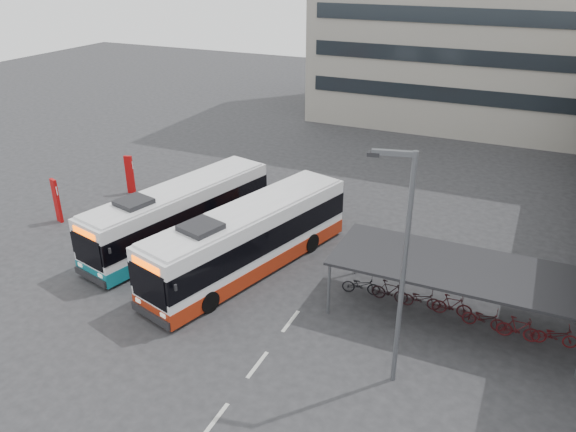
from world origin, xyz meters
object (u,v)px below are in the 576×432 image
at_px(pedestrian, 150,256).
at_px(bus_teal, 180,214).
at_px(bus_main, 249,239).
at_px(lamp_post, 401,260).

bearing_deg(pedestrian, bus_teal, 5.02).
distance_m(bus_main, pedestrian, 4.82).
relative_size(bus_teal, pedestrian, 6.74).
xyz_separation_m(bus_teal, lamp_post, (12.96, -5.91, 3.39)).
height_order(bus_teal, lamp_post, lamp_post).
relative_size(bus_main, pedestrian, 7.07).
distance_m(pedestrian, lamp_post, 13.39).
bearing_deg(bus_main, bus_teal, -177.76).
bearing_deg(lamp_post, bus_teal, 142.75).
distance_m(bus_main, lamp_post, 10.11).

